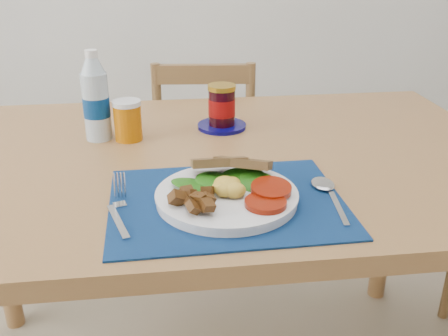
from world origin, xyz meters
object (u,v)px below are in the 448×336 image
at_px(breakfast_plate, 224,193).
at_px(juice_glass, 128,121).
at_px(jam_on_saucer, 222,109).
at_px(water_bottle, 96,101).
at_px(chair_far, 205,141).

distance_m(breakfast_plate, juice_glass, 0.41).
xyz_separation_m(breakfast_plate, juice_glass, (-0.19, 0.37, 0.02)).
distance_m(breakfast_plate, jam_on_saucer, 0.43).
relative_size(breakfast_plate, jam_on_saucer, 2.07).
bearing_deg(breakfast_plate, water_bottle, 132.47).
relative_size(breakfast_plate, water_bottle, 1.20).
distance_m(water_bottle, jam_on_saucer, 0.32).
bearing_deg(water_bottle, chair_far, 60.74).
bearing_deg(juice_glass, jam_on_saucer, 13.45).
distance_m(chair_far, jam_on_saucer, 0.58).
height_order(breakfast_plate, jam_on_saucer, jam_on_saucer).
bearing_deg(chair_far, juice_glass, 73.00).
relative_size(chair_far, juice_glass, 10.84).
height_order(juice_glass, jam_on_saucer, jam_on_saucer).
bearing_deg(jam_on_saucer, juice_glass, -166.55).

